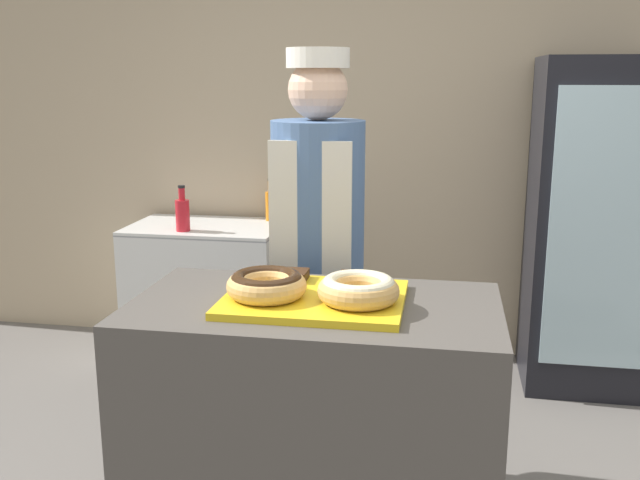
{
  "coord_description": "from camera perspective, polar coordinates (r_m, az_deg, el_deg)",
  "views": [
    {
      "loc": [
        0.39,
        -2.1,
        1.65
      ],
      "look_at": [
        0.0,
        0.1,
        1.14
      ],
      "focal_mm": 40.0,
      "sensor_mm": 36.0,
      "label": 1
    }
  ],
  "objects": [
    {
      "name": "donut_light_glaze",
      "position": [
        2.17,
        3.09,
        -3.9
      ],
      "size": [
        0.25,
        0.25,
        0.08
      ],
      "color": "tan",
      "rests_on": "serving_tray"
    },
    {
      "name": "serving_tray",
      "position": [
        2.24,
        -0.45,
        -4.75
      ],
      "size": [
        0.56,
        0.45,
        0.02
      ],
      "color": "yellow",
      "rests_on": "display_counter"
    },
    {
      "name": "brownie_back_left",
      "position": [
        2.41,
        -2.17,
        -2.83
      ],
      "size": [
        0.1,
        0.1,
        0.03
      ],
      "color": "#382111",
      "rests_on": "serving_tray"
    },
    {
      "name": "bottle_orange",
      "position": [
        4.28,
        -3.98,
        2.86
      ],
      "size": [
        0.06,
        0.06,
        0.25
      ],
      "color": "orange",
      "rests_on": "chest_freezer"
    },
    {
      "name": "chest_freezer",
      "position": [
        4.3,
        -8.96,
        -4.01
      ],
      "size": [
        0.88,
        0.58,
        0.8
      ],
      "color": "silver",
      "rests_on": "ground_plane"
    },
    {
      "name": "beverage_fridge",
      "position": [
        4.02,
        20.76,
        1.03
      ],
      "size": [
        0.61,
        0.59,
        1.75
      ],
      "color": "black",
      "rests_on": "ground_plane"
    },
    {
      "name": "brownie_back_right",
      "position": [
        2.37,
        2.72,
        -3.07
      ],
      "size": [
        0.1,
        0.1,
        0.03
      ],
      "color": "#382111",
      "rests_on": "serving_tray"
    },
    {
      "name": "baker_person",
      "position": [
        2.86,
        -0.18,
        -1.56
      ],
      "size": [
        0.37,
        0.37,
        1.76
      ],
      "color": "#4C4C51",
      "rests_on": "ground_plane"
    },
    {
      "name": "wall_back",
      "position": [
        4.26,
        4.85,
        8.89
      ],
      "size": [
        8.0,
        0.06,
        2.7
      ],
      "color": "tan",
      "rests_on": "ground_plane"
    },
    {
      "name": "donut_chocolate_glaze",
      "position": [
        2.22,
        -4.3,
        -3.51
      ],
      "size": [
        0.25,
        0.25,
        0.08
      ],
      "color": "tan",
      "rests_on": "serving_tray"
    },
    {
      "name": "display_counter",
      "position": [
        2.44,
        -0.43,
        -15.8
      ],
      "size": [
        1.16,
        0.65,
        0.96
      ],
      "color": "#4C4742",
      "rests_on": "ground_plane"
    },
    {
      "name": "bottle_red",
      "position": [
        4.05,
        -10.94,
        2.1
      ],
      "size": [
        0.08,
        0.08,
        0.26
      ],
      "color": "red",
      "rests_on": "chest_freezer"
    }
  ]
}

